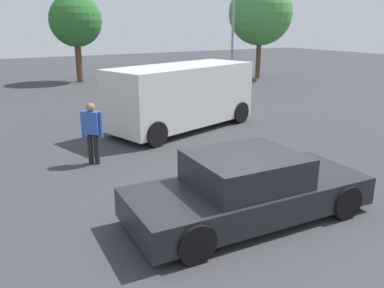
{
  "coord_description": "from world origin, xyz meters",
  "views": [
    {
      "loc": [
        -4.27,
        -5.22,
        3.45
      ],
      "look_at": [
        0.11,
        1.98,
        0.9
      ],
      "focal_mm": 37.32,
      "sensor_mm": 36.0,
      "label": 1
    }
  ],
  "objects": [
    {
      "name": "ground_plane",
      "position": [
        0.0,
        0.0,
        0.0
      ],
      "size": [
        80.0,
        80.0,
        0.0
      ],
      "primitive_type": "plane",
      "color": "#38383D"
    },
    {
      "name": "van_white",
      "position": [
        2.32,
        6.28,
        1.16
      ],
      "size": [
        5.56,
        3.3,
        2.14
      ],
      "rotation": [
        0.0,
        0.0,
        0.27
      ],
      "color": "silver",
      "rests_on": "ground_plane"
    },
    {
      "name": "sedan_foreground",
      "position": [
        0.08,
        -0.02,
        0.57
      ],
      "size": [
        4.62,
        2.17,
        1.24
      ],
      "rotation": [
        0.0,
        0.0,
        -0.07
      ],
      "color": "#232328",
      "rests_on": "ground_plane"
    },
    {
      "name": "tree_back_left",
      "position": [
        2.65,
        19.43,
        3.6
      ],
      "size": [
        3.08,
        3.08,
        5.17
      ],
      "color": "brown",
      "rests_on": "ground_plane"
    },
    {
      "name": "pedestrian",
      "position": [
        -1.39,
        4.35,
        0.93
      ],
      "size": [
        0.46,
        0.45,
        1.58
      ],
      "rotation": [
        0.0,
        0.0,
        3.97
      ],
      "color": "black",
      "rests_on": "ground_plane"
    },
    {
      "name": "tree_back_right",
      "position": [
        13.08,
        15.05,
        4.08
      ],
      "size": [
        4.0,
        4.0,
        6.09
      ],
      "color": "brown",
      "rests_on": "ground_plane"
    }
  ]
}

